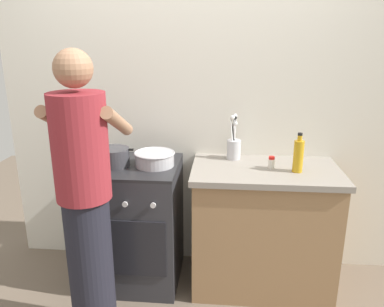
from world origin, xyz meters
TOP-DOWN VIEW (x-y plane):
  - ground at (0.00, 0.00)m, footprint 6.00×6.00m
  - back_wall at (0.20, 0.50)m, footprint 3.20×0.10m
  - countertop at (0.55, 0.15)m, footprint 1.00×0.60m
  - stove_range at (-0.35, 0.15)m, footprint 0.60×0.62m
  - pot at (-0.49, 0.11)m, footprint 0.28×0.22m
  - mixing_bowl at (-0.21, 0.14)m, footprint 0.28×0.28m
  - utensil_crock at (0.33, 0.34)m, footprint 0.10×0.10m
  - spice_bottle at (0.59, 0.16)m, footprint 0.04×0.04m
  - oil_bottle at (0.75, 0.10)m, footprint 0.07×0.07m
  - person at (-0.50, -0.43)m, footprint 0.41×0.50m

SIDE VIEW (x-z plane):
  - ground at x=0.00m, z-range 0.00..0.00m
  - stove_range at x=-0.35m, z-range 0.00..0.90m
  - countertop at x=0.55m, z-range 0.00..0.90m
  - person at x=-0.50m, z-range 0.01..1.71m
  - spice_bottle at x=0.59m, z-range 0.90..0.98m
  - mixing_bowl at x=-0.21m, z-range 0.90..1.00m
  - pot at x=-0.49m, z-range 0.90..1.02m
  - utensil_crock at x=0.33m, z-range 0.83..1.17m
  - oil_bottle at x=0.75m, z-range 0.88..1.14m
  - back_wall at x=0.20m, z-range 0.00..2.50m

